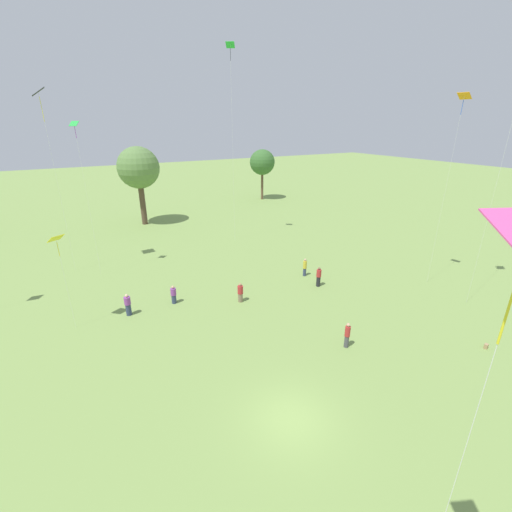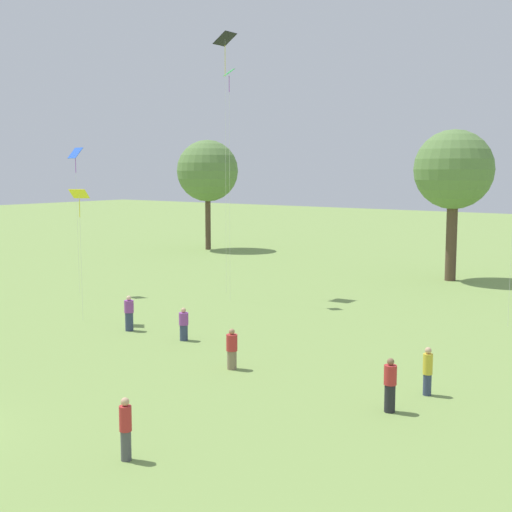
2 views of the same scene
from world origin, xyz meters
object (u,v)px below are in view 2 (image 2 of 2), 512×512
at_px(kite_2, 225,47).
at_px(person_1, 390,385).
at_px(person_2, 129,314).
at_px(person_5, 232,349).
at_px(kite_8, 229,90).
at_px(kite_7, 79,198).
at_px(person_4, 126,429).
at_px(kite_0, 75,158).
at_px(person_3, 428,371).
at_px(person_0, 184,325).

bearing_deg(kite_2, person_1, 96.14).
distance_m(person_2, person_5, 8.76).
bearing_deg(kite_8, person_1, 42.87).
bearing_deg(person_1, kite_7, 114.75).
bearing_deg(person_5, person_4, 58.43).
distance_m(kite_0, kite_8, 11.12).
distance_m(person_5, kite_7, 13.68).
xyz_separation_m(kite_2, kite_8, (2.12, -2.23, -2.97)).
bearing_deg(kite_7, person_4, 159.44).
relative_size(person_4, person_5, 1.08).
height_order(person_2, kite_2, kite_2).
distance_m(person_3, kite_0, 28.77).
height_order(person_2, kite_0, kite_0).
bearing_deg(kite_0, person_4, 14.40).
bearing_deg(person_1, person_0, 109.32).
distance_m(person_1, person_5, 7.50).
bearing_deg(person_4, kite_0, -103.69).
relative_size(person_4, kite_0, 0.19).
bearing_deg(person_1, kite_8, 87.80).
bearing_deg(person_3, person_2, -66.79).
xyz_separation_m(person_3, person_5, (-7.73, -1.58, -0.07)).
distance_m(person_3, kite_8, 23.16).
bearing_deg(kite_7, person_1, -173.92).
height_order(person_2, person_4, person_4).
relative_size(kite_2, kite_8, 1.19).
distance_m(person_0, person_3, 12.63).
height_order(person_2, person_3, person_2).
xyz_separation_m(person_4, kite_8, (-12.78, 20.52, 11.81)).
bearing_deg(person_0, person_3, 4.96).
distance_m(person_1, kite_7, 20.68).
height_order(person_3, person_5, person_3).
relative_size(person_0, person_2, 0.88).
xyz_separation_m(person_2, person_3, (16.18, -0.72, 0.01)).
xyz_separation_m(person_5, kite_8, (-9.45, 11.63, 11.91)).
distance_m(person_2, kite_7, 6.81).
bearing_deg(person_5, kite_0, -74.67).
xyz_separation_m(person_4, kite_0, (-22.52, 16.86, 7.88)).
bearing_deg(kite_8, person_0, 15.80).
xyz_separation_m(person_3, kite_7, (-19.89, 0.85, 5.69)).
bearing_deg(kite_0, person_0, 30.09).
bearing_deg(person_1, person_2, 113.02).
bearing_deg(kite_7, person_5, -175.71).
height_order(person_3, kite_7, kite_7).
bearing_deg(person_4, kite_7, -103.02).
relative_size(kite_7, kite_8, 0.50).
relative_size(person_0, kite_0, 0.17).
distance_m(person_2, person_3, 16.19).
distance_m(person_2, person_4, 16.25).
bearing_deg(person_5, kite_7, -63.42).
bearing_deg(person_2, kite_7, 173.07).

